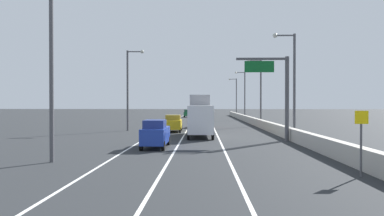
% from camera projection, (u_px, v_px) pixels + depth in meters
% --- Properties ---
extents(ground_plane, '(320.00, 320.00, 0.00)m').
position_uv_depth(ground_plane, '(203.00, 121.00, 67.63)').
color(ground_plane, '#26282B').
extents(lane_stripe_left, '(0.16, 130.00, 0.00)m').
position_uv_depth(lane_stripe_left, '(169.00, 124.00, 58.80)').
color(lane_stripe_left, silver).
rests_on(lane_stripe_left, ground_plane).
extents(lane_stripe_center, '(0.16, 130.00, 0.00)m').
position_uv_depth(lane_stripe_center, '(191.00, 124.00, 58.69)').
color(lane_stripe_center, silver).
rests_on(lane_stripe_center, ground_plane).
extents(lane_stripe_right, '(0.16, 130.00, 0.00)m').
position_uv_depth(lane_stripe_right, '(212.00, 124.00, 58.59)').
color(lane_stripe_right, silver).
rests_on(lane_stripe_right, ground_plane).
extents(jersey_barrier_right, '(0.60, 120.00, 1.10)m').
position_uv_depth(jersey_barrier_right, '(269.00, 127.00, 43.39)').
color(jersey_barrier_right, '#B2ADA3').
rests_on(jersey_barrier_right, ground_plane).
extents(overhead_sign_gantry, '(4.68, 0.36, 7.50)m').
position_uv_depth(overhead_sign_gantry, '(279.00, 88.00, 31.73)').
color(overhead_sign_gantry, '#47474C').
rests_on(overhead_sign_gantry, ground_plane).
extents(speed_advisory_sign, '(0.60, 0.11, 3.00)m').
position_uv_depth(speed_advisory_sign, '(361.00, 138.00, 16.20)').
color(speed_advisory_sign, '#4C4C51').
rests_on(speed_advisory_sign, ground_plane).
extents(lamp_post_right_second, '(2.14, 0.44, 9.92)m').
position_uv_depth(lamp_post_right_second, '(292.00, 78.00, 33.48)').
color(lamp_post_right_second, '#4C4C51').
rests_on(lamp_post_right_second, ground_plane).
extents(lamp_post_right_third, '(2.14, 0.44, 9.92)m').
position_uv_depth(lamp_post_right_third, '(259.00, 88.00, 53.25)').
color(lamp_post_right_third, '#4C4C51').
rests_on(lamp_post_right_third, ground_plane).
extents(lamp_post_right_fourth, '(2.14, 0.44, 9.92)m').
position_uv_depth(lamp_post_right_fourth, '(244.00, 92.00, 73.02)').
color(lamp_post_right_fourth, '#4C4C51').
rests_on(lamp_post_right_fourth, ground_plane).
extents(lamp_post_right_fifth, '(2.14, 0.44, 9.92)m').
position_uv_depth(lamp_post_right_fifth, '(235.00, 95.00, 92.79)').
color(lamp_post_right_fifth, '#4C4C51').
rests_on(lamp_post_right_fifth, ground_plane).
extents(lamp_post_left_near, '(2.14, 0.44, 9.92)m').
position_uv_depth(lamp_post_left_near, '(56.00, 61.00, 20.19)').
color(lamp_post_left_near, '#4C4C51').
rests_on(lamp_post_left_near, ground_plane).
extents(lamp_post_left_mid, '(2.14, 0.44, 9.92)m').
position_uv_depth(lamp_post_left_mid, '(130.00, 84.00, 43.94)').
color(lamp_post_left_mid, '#4C4C51').
rests_on(lamp_post_left_mid, ground_plane).
extents(car_yellow_0, '(2.03, 4.34, 2.00)m').
position_uv_depth(car_yellow_0, '(173.00, 123.00, 42.59)').
color(car_yellow_0, gold).
rests_on(car_yellow_0, ground_plane).
extents(car_white_1, '(1.82, 4.28, 1.98)m').
position_uv_depth(car_white_1, '(201.00, 113.00, 90.50)').
color(car_white_1, white).
rests_on(car_white_1, ground_plane).
extents(car_green_2, '(1.89, 4.18, 1.90)m').
position_uv_depth(car_green_2, '(188.00, 113.00, 88.96)').
color(car_green_2, '#196033').
rests_on(car_green_2, ground_plane).
extents(car_red_3, '(1.94, 4.28, 1.86)m').
position_uv_depth(car_red_3, '(200.00, 121.00, 50.01)').
color(car_red_3, red).
rests_on(car_red_3, ground_plane).
extents(car_blue_4, '(1.83, 4.40, 2.11)m').
position_uv_depth(car_blue_4, '(156.00, 134.00, 26.97)').
color(car_blue_4, '#1E389E').
rests_on(car_blue_4, ground_plane).
extents(box_truck, '(2.64, 8.42, 4.26)m').
position_uv_depth(box_truck, '(200.00, 117.00, 36.48)').
color(box_truck, silver).
rests_on(box_truck, ground_plane).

